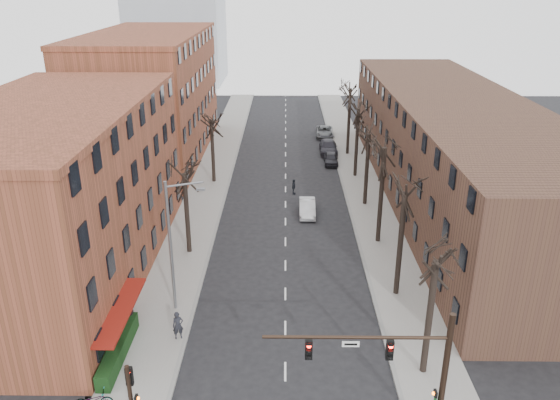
{
  "coord_description": "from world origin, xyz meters",
  "views": [
    {
      "loc": [
        -0.05,
        -20.34,
        20.26
      ],
      "look_at": [
        -0.44,
        19.34,
        4.0
      ],
      "focal_mm": 35.0,
      "sensor_mm": 36.0,
      "label": 1
    }
  ],
  "objects_px": {
    "parked_car_near": "(331,158)",
    "bicycle": "(94,400)",
    "parked_car_mid": "(328,147)",
    "silver_sedan": "(307,208)",
    "pedestrian_a": "(178,325)"
  },
  "relations": [
    {
      "from": "parked_car_near",
      "to": "silver_sedan",
      "type": "bearing_deg",
      "value": -101.46
    },
    {
      "from": "parked_car_mid",
      "to": "pedestrian_a",
      "type": "bearing_deg",
      "value": -106.21
    },
    {
      "from": "parked_car_mid",
      "to": "pedestrian_a",
      "type": "height_order",
      "value": "pedestrian_a"
    },
    {
      "from": "silver_sedan",
      "to": "pedestrian_a",
      "type": "distance_m",
      "value": 20.63
    },
    {
      "from": "parked_car_mid",
      "to": "pedestrian_a",
      "type": "relative_size",
      "value": 2.96
    },
    {
      "from": "silver_sedan",
      "to": "pedestrian_a",
      "type": "bearing_deg",
      "value": -113.4
    },
    {
      "from": "silver_sedan",
      "to": "parked_car_mid",
      "type": "distance_m",
      "value": 19.29
    },
    {
      "from": "parked_car_near",
      "to": "bicycle",
      "type": "xyz_separation_m",
      "value": [
        -14.9,
        -39.31,
        -0.02
      ]
    },
    {
      "from": "parked_car_near",
      "to": "pedestrian_a",
      "type": "xyz_separation_m",
      "value": [
        -11.7,
        -33.53,
        0.37
      ]
    },
    {
      "from": "parked_car_near",
      "to": "parked_car_mid",
      "type": "bearing_deg",
      "value": 91.22
    },
    {
      "from": "parked_car_mid",
      "to": "bicycle",
      "type": "distance_m",
      "value": 46.1
    },
    {
      "from": "parked_car_mid",
      "to": "bicycle",
      "type": "relative_size",
      "value": 2.75
    },
    {
      "from": "parked_car_mid",
      "to": "bicycle",
      "type": "height_order",
      "value": "parked_car_mid"
    },
    {
      "from": "parked_car_mid",
      "to": "bicycle",
      "type": "bearing_deg",
      "value": -107.89
    },
    {
      "from": "parked_car_mid",
      "to": "pedestrian_a",
      "type": "xyz_separation_m",
      "value": [
        -11.7,
        -37.85,
        0.28
      ]
    }
  ]
}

